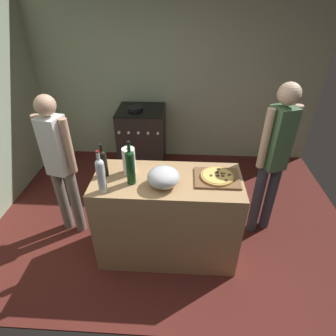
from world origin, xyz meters
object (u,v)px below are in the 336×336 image
(wine_bottle_amber, at_px, (103,162))
(person_in_red, at_px, (274,155))
(wine_bottle_dark, at_px, (101,174))
(stove, at_px, (142,138))
(pizza, at_px, (217,176))
(mixing_bowl, at_px, (163,177))
(person_in_stripes, at_px, (59,161))
(paper_towel_roll, at_px, (129,161))
(wine_bottle_clear, at_px, (130,166))

(wine_bottle_amber, height_order, person_in_red, person_in_red)
(wine_bottle_dark, relative_size, stove, 0.40)
(pizza, bearing_deg, wine_bottle_amber, 179.76)
(pizza, xyz_separation_m, stove, (-0.93, 1.68, -0.50))
(mixing_bowl, relative_size, wine_bottle_amber, 0.88)
(mixing_bowl, distance_m, person_in_stripes, 1.15)
(paper_towel_roll, relative_size, stove, 0.26)
(stove, distance_m, person_in_stripes, 1.62)
(wine_bottle_amber, xyz_separation_m, wine_bottle_dark, (0.05, -0.24, 0.03))
(stove, bearing_deg, pizza, -61.05)
(mixing_bowl, distance_m, wine_bottle_dark, 0.52)
(stove, bearing_deg, person_in_red, -40.57)
(wine_bottle_clear, distance_m, wine_bottle_dark, 0.26)
(wine_bottle_amber, bearing_deg, person_in_red, 12.89)
(pizza, distance_m, wine_bottle_dark, 1.01)
(wine_bottle_amber, bearing_deg, mixing_bowl, -13.07)
(person_in_red, bearing_deg, paper_towel_roll, -167.30)
(mixing_bowl, xyz_separation_m, wine_bottle_amber, (-0.55, 0.13, 0.05))
(mixing_bowl, bearing_deg, wine_bottle_amber, 166.93)
(stove, bearing_deg, wine_bottle_clear, -84.43)
(person_in_red, bearing_deg, mixing_bowl, -155.03)
(paper_towel_roll, relative_size, wine_bottle_clear, 0.63)
(wine_bottle_clear, relative_size, wine_bottle_amber, 1.28)
(stove, xyz_separation_m, person_in_red, (1.52, -1.30, 0.52))
(mixing_bowl, height_order, wine_bottle_clear, wine_bottle_clear)
(paper_towel_roll, distance_m, person_in_red, 1.43)
(wine_bottle_amber, relative_size, stove, 0.33)
(pizza, xyz_separation_m, wine_bottle_amber, (-1.02, 0.00, 0.11))
(pizza, distance_m, person_in_stripes, 1.57)
(pizza, height_order, person_in_red, person_in_red)
(mixing_bowl, height_order, paper_towel_roll, paper_towel_roll)
(wine_bottle_dark, bearing_deg, stove, 88.66)
(paper_towel_roll, xyz_separation_m, wine_bottle_dark, (-0.17, -0.29, 0.05))
(pizza, height_order, wine_bottle_clear, wine_bottle_clear)
(wine_bottle_amber, bearing_deg, person_in_stripes, 155.30)
(wine_bottle_dark, relative_size, person_in_stripes, 0.24)
(mixing_bowl, height_order, wine_bottle_amber, wine_bottle_amber)
(wine_bottle_clear, xyz_separation_m, wine_bottle_amber, (-0.27, 0.10, -0.04))
(paper_towel_roll, relative_size, wine_bottle_amber, 0.80)
(mixing_bowl, bearing_deg, wine_bottle_clear, 175.15)
(wine_bottle_clear, relative_size, person_in_stripes, 0.26)
(pizza, bearing_deg, wine_bottle_clear, -172.51)
(paper_towel_roll, bearing_deg, person_in_red, 12.70)
(wine_bottle_amber, height_order, wine_bottle_dark, wine_bottle_dark)
(person_in_stripes, bearing_deg, wine_bottle_dark, -39.73)
(paper_towel_roll, height_order, person_in_red, person_in_red)
(wine_bottle_dark, xyz_separation_m, person_in_red, (1.57, 0.61, -0.13))
(wine_bottle_clear, bearing_deg, wine_bottle_dark, -148.42)
(wine_bottle_clear, distance_m, stove, 1.90)
(pizza, distance_m, person_in_red, 0.70)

